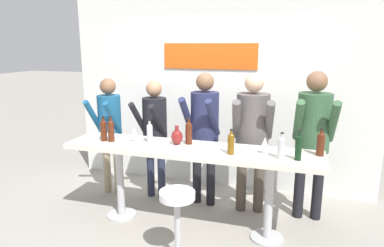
{
  "coord_description": "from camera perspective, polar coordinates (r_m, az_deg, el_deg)",
  "views": [
    {
      "loc": [
        1.09,
        -3.46,
        2.07
      ],
      "look_at": [
        0.0,
        0.09,
        1.22
      ],
      "focal_mm": 32.0,
      "sensor_mm": 36.0,
      "label": 1
    }
  ],
  "objects": [
    {
      "name": "decorative_vase",
      "position": [
        3.89,
        -2.53,
        -2.23
      ],
      "size": [
        0.13,
        0.13,
        0.22
      ],
      "color": "maroon",
      "rests_on": "tasting_table"
    },
    {
      "name": "person_left",
      "position": [
        4.58,
        -6.27,
        -0.49
      ],
      "size": [
        0.44,
        0.55,
        1.62
      ],
      "rotation": [
        0.0,
        0.0,
        -0.18
      ],
      "color": "#23283D",
      "rests_on": "ground_plane"
    },
    {
      "name": "person_center",
      "position": [
        4.21,
        10.02,
        -0.88
      ],
      "size": [
        0.52,
        0.61,
        1.75
      ],
      "rotation": [
        0.0,
        0.0,
        0.13
      ],
      "color": "#473D33",
      "rests_on": "ground_plane"
    },
    {
      "name": "ground_plane",
      "position": [
        4.18,
        -0.38,
        -16.75
      ],
      "size": [
        40.0,
        40.0,
        0.0
      ],
      "primitive_type": "plane",
      "color": "gray"
    },
    {
      "name": "tasting_table",
      "position": [
        3.84,
        -0.4,
        -5.84
      ],
      "size": [
        2.86,
        0.6,
        0.97
      ],
      "color": "silver",
      "rests_on": "ground_plane"
    },
    {
      "name": "wine_bottle_0",
      "position": [
        3.72,
        20.66,
        -3.03
      ],
      "size": [
        0.08,
        0.08,
        0.29
      ],
      "color": "#4C1E0F",
      "rests_on": "tasting_table"
    },
    {
      "name": "wine_bottle_7",
      "position": [
        3.5,
        14.68,
        -3.72
      ],
      "size": [
        0.07,
        0.07,
        0.27
      ],
      "color": "#B7BCC1",
      "rests_on": "tasting_table"
    },
    {
      "name": "wine_bottle_1",
      "position": [
        3.55,
        6.5,
        -3.18
      ],
      "size": [
        0.07,
        0.07,
        0.27
      ],
      "color": "brown",
      "rests_on": "tasting_table"
    },
    {
      "name": "wine_bottle_4",
      "position": [
        4.1,
        -13.35,
        -1.03
      ],
      "size": [
        0.07,
        0.07,
        0.31
      ],
      "color": "#4C1E0F",
      "rests_on": "tasting_table"
    },
    {
      "name": "wine_bottle_6",
      "position": [
        3.88,
        -0.54,
        -1.39
      ],
      "size": [
        0.08,
        0.08,
        0.31
      ],
      "color": "#4C1E0F",
      "rests_on": "tasting_table"
    },
    {
      "name": "wine_glass_1",
      "position": [
        3.62,
        12.04,
        -3.04
      ],
      "size": [
        0.07,
        0.07,
        0.18
      ],
      "color": "silver",
      "rests_on": "tasting_table"
    },
    {
      "name": "wine_bottle_5",
      "position": [
        4.15,
        -14.52,
        -0.96
      ],
      "size": [
        0.08,
        0.08,
        0.3
      ],
      "color": "#4C1E0F",
      "rests_on": "tasting_table"
    },
    {
      "name": "person_center_left",
      "position": [
        4.35,
        2.01,
        -0.2
      ],
      "size": [
        0.46,
        0.57,
        1.74
      ],
      "rotation": [
        0.0,
        0.0,
        -0.1
      ],
      "color": "black",
      "rests_on": "ground_plane"
    },
    {
      "name": "person_far_left",
      "position": [
        4.81,
        -13.59,
        0.04
      ],
      "size": [
        0.39,
        0.51,
        1.64
      ],
      "rotation": [
        0.0,
        0.0,
        -0.05
      ],
      "color": "gray",
      "rests_on": "ground_plane"
    },
    {
      "name": "back_wall",
      "position": [
        5.0,
        4.33,
        5.36
      ],
      "size": [
        4.46,
        0.12,
        2.82
      ],
      "color": "silver",
      "rests_on": "ground_plane"
    },
    {
      "name": "wine_bottle_3",
      "position": [
        3.5,
        17.34,
        -3.67
      ],
      "size": [
        0.06,
        0.06,
        0.31
      ],
      "color": "black",
      "rests_on": "tasting_table"
    },
    {
      "name": "bar_stool",
      "position": [
        3.37,
        -2.46,
        -15.18
      ],
      "size": [
        0.36,
        0.36,
        0.74
      ],
      "color": "#B2B2B7",
      "rests_on": "ground_plane"
    },
    {
      "name": "person_center_right",
      "position": [
        4.2,
        19.54,
        -1.07
      ],
      "size": [
        0.48,
        0.58,
        1.79
      ],
      "rotation": [
        0.0,
        0.0,
        0.06
      ],
      "color": "black",
      "rests_on": "ground_plane"
    },
    {
      "name": "wine_bottle_2",
      "position": [
        3.98,
        -7.06,
        -1.43
      ],
      "size": [
        0.07,
        0.07,
        0.27
      ],
      "color": "#B7BCC1",
      "rests_on": "tasting_table"
    },
    {
      "name": "wine_glass_0",
      "position": [
        4.02,
        -9.61,
        -1.36
      ],
      "size": [
        0.07,
        0.07,
        0.18
      ],
      "color": "silver",
      "rests_on": "tasting_table"
    }
  ]
}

